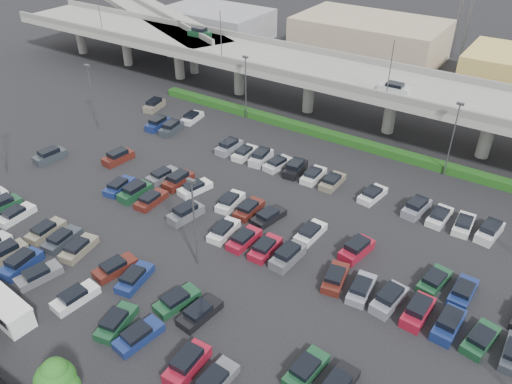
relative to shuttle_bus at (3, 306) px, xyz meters
The scene contains 9 objects.
ground 25.41m from the shuttle_bus, 66.41° to the left, with size 280.00×280.00×0.00m, color black.
overpass 56.45m from the shuttle_bus, 79.84° to the left, with size 150.00×13.00×15.80m.
on_ramp 78.66m from the shuttle_bus, 122.32° to the left, with size 50.93×30.13×8.80m.
hedge 49.32m from the shuttle_bus, 78.11° to the left, with size 66.00×1.60×1.10m, color #133D11.
tree_row 11.57m from the shuttle_bus, 16.73° to the right, with size 65.07×3.66×5.94m.
shuttle_bus is the anchor object (origin of this frame).
parked_cars 22.70m from the shuttle_bus, 61.03° to the left, with size 63.02×41.67×1.67m.
light_poles 26.45m from the shuttle_bus, 76.57° to the left, with size 66.90×48.38×10.30m.
distant_buildings 88.04m from the shuttle_bus, 75.16° to the left, with size 138.00×24.00×9.00m.
Camera 1 is at (26.64, -37.20, 34.58)m, focal length 35.00 mm.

